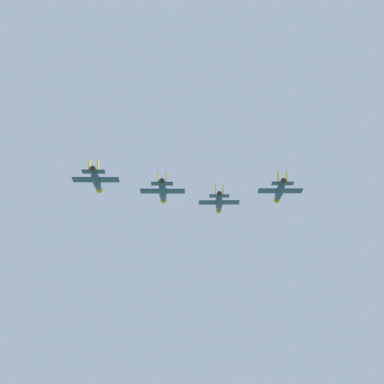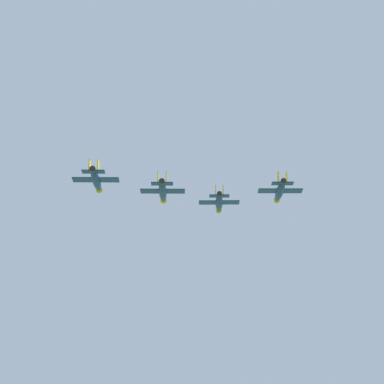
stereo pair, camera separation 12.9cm
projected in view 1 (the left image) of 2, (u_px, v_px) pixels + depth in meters
jet_lead at (219, 203)px, 231.28m from camera, size 15.29×14.69×3.94m
jet_left_wingman at (163, 191)px, 213.66m from camera, size 15.81×14.60×4.00m
jet_right_wingman at (280, 191)px, 213.68m from camera, size 15.62×14.57×3.97m
jet_left_outer at (96, 180)px, 195.90m from camera, size 15.20×13.96×3.84m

